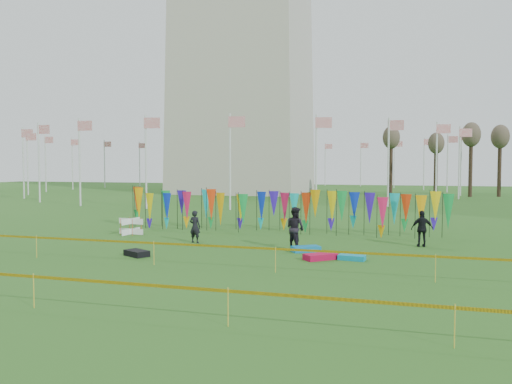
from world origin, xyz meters
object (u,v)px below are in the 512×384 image
(person_left, at_px, (195,227))
(kite_bag_turquoise, at_px, (306,249))
(kite_bag_black, at_px, (137,253))
(kite_bag_teal, at_px, (352,258))
(person_mid, at_px, (295,228))
(box_kite, at_px, (131,226))
(person_right, at_px, (422,229))
(kite_bag_red, at_px, (320,257))

(person_left, height_order, kite_bag_turquoise, person_left)
(kite_bag_turquoise, xyz_separation_m, kite_bag_black, (-6.41, -2.96, 0.00))
(kite_bag_teal, bearing_deg, kite_bag_turquoise, 146.46)
(person_mid, bearing_deg, person_left, 27.70)
(box_kite, relative_size, person_right, 0.53)
(person_right, relative_size, kite_bag_black, 1.58)
(kite_bag_red, xyz_separation_m, kite_bag_black, (-7.30, -1.33, 0.00))
(person_left, height_order, kite_bag_red, person_left)
(box_kite, distance_m, kite_bag_turquoise, 10.32)
(kite_bag_black, bearing_deg, kite_bag_turquoise, 24.78)
(kite_bag_red, height_order, kite_bag_teal, kite_bag_red)
(person_mid, xyz_separation_m, kite_bag_black, (-5.84, -3.46, -0.81))
(person_left, height_order, kite_bag_teal, person_left)
(person_right, bearing_deg, kite_bag_red, 37.86)
(kite_bag_teal, bearing_deg, person_right, 56.34)
(person_mid, distance_m, kite_bag_turquoise, 1.11)
(box_kite, bearing_deg, kite_bag_teal, -18.60)
(person_mid, distance_m, kite_bag_red, 2.70)
(person_left, height_order, person_mid, person_mid)
(box_kite, xyz_separation_m, kite_bag_turquoise, (9.96, -2.68, -0.32))
(person_right, xyz_separation_m, kite_bag_black, (-11.24, -5.72, -0.70))
(kite_bag_black, bearing_deg, person_left, 77.49)
(person_right, bearing_deg, person_left, -0.51)
(kite_bag_turquoise, xyz_separation_m, kite_bag_red, (0.89, -1.63, -0.00))
(box_kite, relative_size, kite_bag_turquoise, 0.74)
(person_mid, relative_size, person_right, 1.13)
(person_left, distance_m, kite_bag_teal, 8.00)
(person_left, distance_m, kite_bag_red, 6.97)
(kite_bag_red, bearing_deg, kite_bag_black, -169.67)
(person_left, bearing_deg, kite_bag_red, 165.26)
(person_mid, xyz_separation_m, kite_bag_teal, (2.64, -1.87, -0.84))
(person_left, relative_size, kite_bag_teal, 1.51)
(box_kite, height_order, person_mid, person_mid)
(person_mid, height_order, kite_bag_black, person_mid)
(kite_bag_teal, bearing_deg, kite_bag_black, -169.42)
(person_mid, bearing_deg, person_right, -123.97)
(box_kite, bearing_deg, person_left, -20.92)
(person_left, relative_size, kite_bag_black, 1.48)
(box_kite, relative_size, kite_bag_red, 0.68)
(kite_bag_turquoise, bearing_deg, person_left, 169.92)
(person_left, xyz_separation_m, kite_bag_black, (-0.87, -3.94, -0.65))
(person_right, bearing_deg, kite_bag_teal, 46.12)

